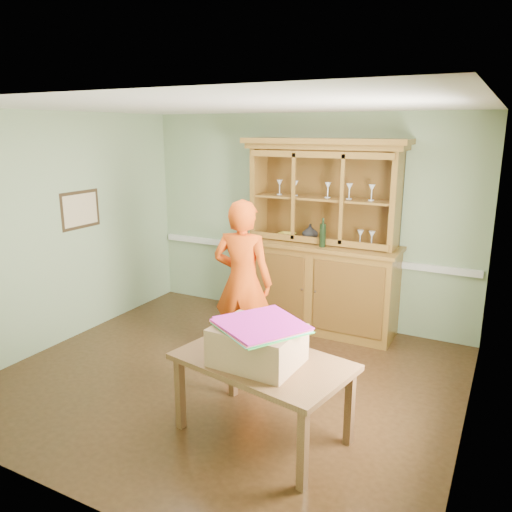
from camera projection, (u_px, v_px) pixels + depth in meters
The scene contains 14 objects.
floor at pixel (228, 378), 5.16m from camera, with size 4.50×4.50×0.00m, color #462C16.
ceiling at pixel (224, 106), 4.49m from camera, with size 4.50×4.50×0.00m, color white.
wall_back at pixel (305, 219), 6.54m from camera, with size 4.50×4.50×0.00m, color #88A179.
wall_left at pixel (61, 230), 5.84m from camera, with size 4.00×4.00×0.00m, color #88A179.
wall_right at pixel (478, 284), 3.82m from camera, with size 4.00×4.00×0.00m, color #88A179.
wall_front at pixel (62, 320), 3.11m from camera, with size 4.50×4.50×0.00m, color #88A179.
chair_rail at pixel (303, 253), 6.63m from camera, with size 4.41×0.05×0.08m, color silver.
framed_map at pixel (81, 210), 6.04m from camera, with size 0.03×0.60×0.46m.
window_panel at pixel (474, 275), 3.53m from camera, with size 0.03×0.96×1.36m.
china_hutch at pixel (319, 265), 6.29m from camera, with size 2.04×0.67×2.39m.
dining_table at pixel (263, 368), 4.05m from camera, with size 1.52×1.08×0.70m.
cardboard_box at pixel (257, 345), 3.93m from camera, with size 0.66×0.52×0.31m, color #A47754.
kite_stack at pixel (262, 324), 3.89m from camera, with size 0.82×0.82×0.04m.
person at pixel (243, 282), 5.36m from camera, with size 0.66×0.43×1.80m, color #DC480D.
Camera 1 is at (2.43, -4.02, 2.51)m, focal length 35.00 mm.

